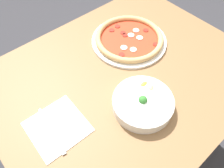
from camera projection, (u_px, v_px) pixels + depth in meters
ground_plane at (120, 141)px, 1.53m from camera, size 8.00×8.00×0.00m
dining_table at (123, 88)px, 1.02m from camera, size 1.12×0.89×0.74m
pizza at (129, 39)px, 1.04m from camera, size 0.36×0.36×0.04m
bowl at (143, 103)px, 0.81m from camera, size 0.23×0.23×0.07m
napkin at (57, 127)px, 0.78m from camera, size 0.20×0.20×0.00m
fork at (64, 121)px, 0.79m from camera, size 0.03×0.19×0.00m
knife at (50, 128)px, 0.77m from camera, size 0.04×0.21×0.01m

